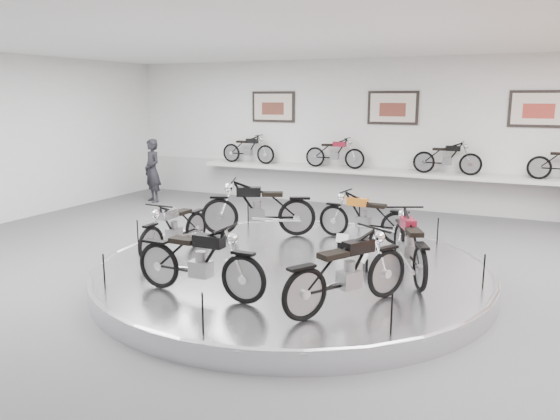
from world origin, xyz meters
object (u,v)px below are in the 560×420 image
at_px(display_platform, 292,272).
at_px(shelf, 388,173).
at_px(bike_d, 174,227).
at_px(bike_b, 364,216).
at_px(visitor, 152,171).
at_px(bike_c, 258,208).
at_px(bike_e, 199,260).
at_px(bike_f, 348,270).
at_px(bike_a, 410,244).

xyz_separation_m(display_platform, shelf, (0.00, 6.40, 0.85)).
xyz_separation_m(display_platform, bike_d, (-2.08, -0.33, 0.62)).
relative_size(bike_b, visitor, 0.88).
distance_m(bike_c, bike_e, 3.40).
bearing_deg(display_platform, bike_b, 70.89).
bearing_deg(bike_d, bike_b, 130.81).
bearing_deg(display_platform, bike_f, -46.56).
height_order(display_platform, bike_e, bike_e).
relative_size(bike_a, bike_e, 0.99).
bearing_deg(shelf, display_platform, -90.00).
bearing_deg(bike_a, visitor, 36.62).
bearing_deg(bike_c, bike_b, 170.95).
xyz_separation_m(bike_c, bike_d, (-0.74, -1.73, -0.09)).
bearing_deg(visitor, bike_b, 5.85).
bearing_deg(display_platform, bike_a, 4.61).
height_order(bike_d, bike_e, bike_e).
bearing_deg(bike_b, visitor, -15.72).
xyz_separation_m(display_platform, bike_a, (1.87, 0.15, 0.65)).
distance_m(display_platform, bike_f, 2.18).
height_order(display_platform, bike_a, bike_a).
xyz_separation_m(bike_a, bike_b, (-1.21, 1.76, -0.03)).
xyz_separation_m(display_platform, bike_b, (0.66, 1.91, 0.62)).
distance_m(display_platform, bike_d, 2.19).
bearing_deg(visitor, bike_f, -10.93).
bearing_deg(bike_f, bike_a, 15.66).
height_order(display_platform, bike_b, bike_b).
bearing_deg(bike_d, bike_a, 98.50).
distance_m(bike_b, visitor, 7.63).
xyz_separation_m(shelf, bike_c, (-1.34, -4.99, -0.14)).
height_order(bike_b, visitor, visitor).
xyz_separation_m(bike_c, bike_f, (2.76, -2.91, -0.05)).
height_order(bike_a, bike_d, bike_a).
height_order(bike_c, bike_f, bike_c).
height_order(shelf, bike_b, bike_b).
bearing_deg(bike_d, display_platform, 100.55).
height_order(shelf, bike_f, bike_f).
bearing_deg(visitor, shelf, 42.15).
relative_size(bike_c, bike_e, 1.10).
bearing_deg(shelf, visitor, -165.30).
bearing_deg(bike_a, bike_e, 105.83).
xyz_separation_m(display_platform, bike_f, (1.43, -1.51, 0.66)).
relative_size(bike_a, bike_c, 0.90).
relative_size(shelf, bike_d, 6.91).
xyz_separation_m(shelf, bike_f, (1.43, -7.91, -0.19)).
distance_m(bike_a, bike_f, 1.72).
height_order(shelf, bike_e, bike_e).
bearing_deg(bike_c, display_platform, 110.36).
distance_m(shelf, visitor, 6.65).
relative_size(bike_d, bike_f, 0.91).
bearing_deg(bike_a, bike_b, 9.89).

